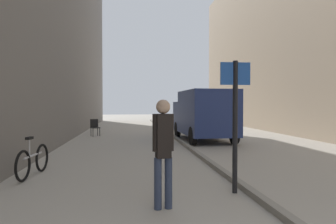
# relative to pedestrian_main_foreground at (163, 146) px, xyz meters

# --- Properties ---
(ground_plane) EXTENTS (80.00, 80.00, 0.00)m
(ground_plane) POSITION_rel_pedestrian_main_foreground_xyz_m (0.19, 8.33, -1.05)
(ground_plane) COLOR #A8A093
(kerb_strip) EXTENTS (0.16, 40.00, 0.12)m
(kerb_strip) POSITION_rel_pedestrian_main_foreground_xyz_m (1.77, 8.33, -0.99)
(kerb_strip) COLOR gray
(kerb_strip) RESTS_ON ground_plane
(pedestrian_main_foreground) EXTENTS (0.36, 0.24, 1.83)m
(pedestrian_main_foreground) POSITION_rel_pedestrian_main_foreground_xyz_m (0.00, 0.00, 0.00)
(pedestrian_main_foreground) COLOR #2D3851
(pedestrian_main_foreground) RESTS_ON ground_plane
(delivery_van) EXTENTS (2.25, 5.02, 2.40)m
(delivery_van) POSITION_rel_pedestrian_main_foreground_xyz_m (3.04, 9.42, 0.23)
(delivery_van) COLOR navy
(delivery_van) RESTS_ON ground_plane
(street_sign_post) EXTENTS (0.60, 0.10, 2.60)m
(street_sign_post) POSITION_rel_pedestrian_main_foreground_xyz_m (1.50, 0.73, 0.49)
(street_sign_post) COLOR black
(street_sign_post) RESTS_ON ground_plane
(bicycle_leaning) EXTENTS (0.28, 1.76, 0.98)m
(bicycle_leaning) POSITION_rel_pedestrian_main_foreground_xyz_m (-2.88, 2.67, -0.67)
(bicycle_leaning) COLOR black
(bicycle_leaning) RESTS_ON ground_plane
(cafe_chair_near_window) EXTENTS (0.58, 0.58, 0.94)m
(cafe_chair_near_window) POSITION_rel_pedestrian_main_foreground_xyz_m (-2.45, 12.03, -0.51)
(cafe_chair_near_window) COLOR black
(cafe_chair_near_window) RESTS_ON ground_plane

